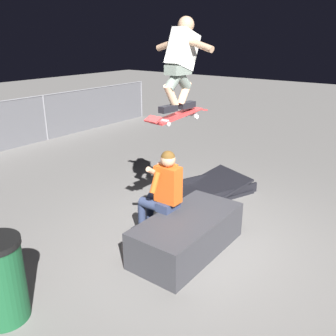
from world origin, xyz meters
name	(u,v)px	position (x,y,z in m)	size (l,w,h in m)	color
ground_plane	(195,241)	(0.00, 0.00, 0.00)	(40.00, 40.00, 0.00)	slate
ledge_box_main	(187,234)	(-0.26, -0.04, 0.25)	(1.64, 0.79, 0.50)	#38383D
person_sitting_on_ledge	(162,191)	(-0.23, 0.42, 0.75)	(0.59, 0.75, 1.34)	#2D3856
skateboard	(178,116)	(-0.03, 0.30, 1.77)	(1.03, 0.29, 0.13)	#B72D2D
skater_airborne	(181,60)	(0.02, 0.30, 2.45)	(0.63, 0.89, 1.12)	black
kicker_ramp	(211,189)	(1.64, 0.73, 0.06)	(1.53, 1.36, 0.38)	black
trash_bin	(0,280)	(-2.41, 0.75, 0.46)	(0.50, 0.50, 0.90)	#19512D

